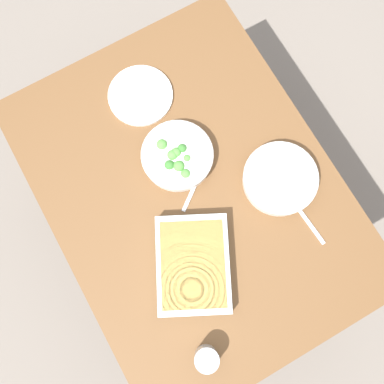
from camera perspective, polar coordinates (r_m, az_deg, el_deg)
The scene contains 9 objects.
ground_plane at distance 2.17m, azimuth 0.00°, elevation -4.19°, with size 6.00×6.00×0.00m, color slate.
dining_table at distance 1.53m, azimuth 0.00°, elevation -0.72°, with size 1.20×0.90×0.74m.
stew_bowl at distance 1.45m, azimuth 11.19°, elevation 1.65°, with size 0.24×0.24×0.06m.
broccoli_bowl at distance 1.44m, azimuth -1.90°, elevation 4.62°, with size 0.23×0.23×0.07m.
baking_dish at distance 1.38m, azimuth 0.12°, elevation -9.28°, with size 0.37×0.33×0.06m.
drink_cup at distance 1.38m, azimuth 1.86°, elevation -20.53°, with size 0.07×0.07×0.08m.
side_plate at distance 1.55m, azimuth -6.61°, elevation 12.17°, with size 0.22×0.22×0.01m, color white.
spoon_by_stew at distance 1.47m, azimuth 13.97°, elevation -2.79°, with size 0.18×0.03×0.01m.
fork_on_table at distance 1.44m, azimuth 0.52°, elevation 1.19°, with size 0.12×0.15×0.01m.
Camera 1 is at (0.27, -0.15, 2.15)m, focal length 41.66 mm.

